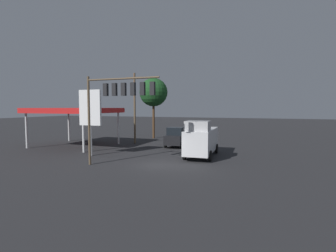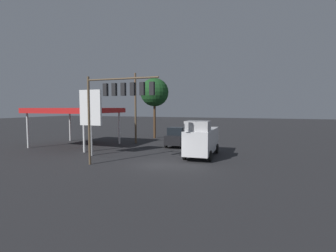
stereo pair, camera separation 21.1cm
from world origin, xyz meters
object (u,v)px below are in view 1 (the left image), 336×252
utility_pole (135,106)px  pickup_parked (177,137)px  price_sign (90,110)px  traffic_signal_assembly (118,96)px  delivery_truck (201,139)px  street_tree (154,93)px

utility_pole → pickup_parked: bearing=174.6°
utility_pole → price_sign: utility_pole is taller
traffic_signal_assembly → utility_pole: (5.38, -12.93, -0.74)m
utility_pole → price_sign: bearing=91.1°
utility_pole → pickup_parked: 7.25m
price_sign → delivery_truck: price_sign is taller
price_sign → street_tree: size_ratio=0.70×
pickup_parked → delivery_truck: 7.07m
delivery_truck → traffic_signal_assembly: bearing=-39.8°
pickup_parked → street_tree: 10.88m
traffic_signal_assembly → pickup_parked: (-0.76, -12.35, -4.56)m
traffic_signal_assembly → pickup_parked: size_ratio=1.38×
traffic_signal_assembly → price_sign: (5.19, -3.33, -1.13)m
price_sign → street_tree: bearing=-89.3°
street_tree → utility_pole: bearing=89.9°
price_sign → pickup_parked: 11.33m
price_sign → delivery_truck: size_ratio=0.94×
pickup_parked → traffic_signal_assembly: bearing=-7.4°
utility_pole → street_tree: bearing=-90.1°
traffic_signal_assembly → street_tree: 19.88m
price_sign → street_tree: (0.18, -15.76, 2.53)m
utility_pole → pickup_parked: size_ratio=1.75×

